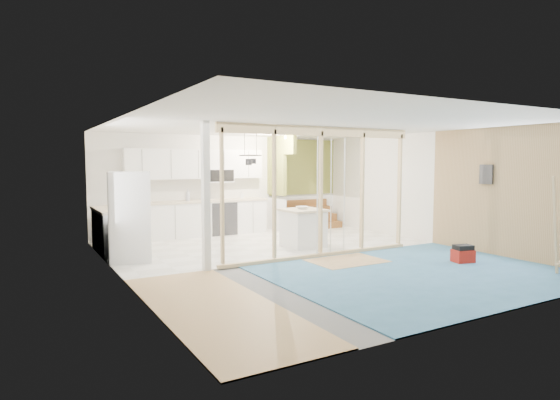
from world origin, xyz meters
TOP-DOWN VIEW (x-y plane):
  - room at (0.00, 0.00)m, footprint 7.01×8.01m
  - floor_overlays at (0.07, 0.06)m, footprint 7.00×8.00m
  - stud_frame at (-0.24, -0.00)m, footprint 4.66×0.14m
  - base_cabinets at (-1.61, 3.36)m, footprint 4.45×2.24m
  - upper_cabinets at (-0.84, 3.82)m, footprint 3.60×0.41m
  - green_partition at (2.04, 3.66)m, footprint 2.25×1.51m
  - pot_rack at (-0.31, 1.89)m, footprint 0.52×0.52m
  - sheathing_panel at (3.48, -2.00)m, footprint 0.02×4.00m
  - electrical_panel at (3.43, -1.40)m, footprint 0.04×0.30m
  - ceiling_light at (1.40, 3.00)m, footprint 0.32×0.32m
  - fridge at (-3.06, 1.45)m, footprint 0.91×0.88m
  - island at (0.60, 1.10)m, footprint 0.88×0.88m
  - bowl at (0.59, 1.13)m, footprint 0.28×0.28m
  - soap_bottle_a at (-1.18, 3.69)m, footprint 0.15×0.15m
  - soap_bottle_b at (0.34, 3.75)m, footprint 0.11×0.11m
  - toolbox at (2.33, -1.77)m, footprint 0.42×0.35m

SIDE VIEW (x-z plane):
  - floor_overlays at x=0.07m, z-range 0.00..0.02m
  - toolbox at x=2.33m, z-range -0.01..0.34m
  - island at x=0.60m, z-range 0.00..0.86m
  - base_cabinets at x=-1.61m, z-range 0.00..0.93m
  - fridge at x=-3.06m, z-range 0.00..1.72m
  - bowl at x=0.59m, z-range 0.86..0.92m
  - green_partition at x=2.04m, z-range -0.36..2.24m
  - soap_bottle_b at x=0.34m, z-range 0.93..1.12m
  - soap_bottle_a at x=-1.18m, z-range 0.93..1.23m
  - sheathing_panel at x=3.48m, z-range 0.00..2.60m
  - room at x=0.00m, z-range 0.00..2.61m
  - stud_frame at x=-0.24m, z-range 0.29..2.89m
  - electrical_panel at x=3.43m, z-range 1.45..1.85m
  - upper_cabinets at x=-0.84m, z-range 1.39..2.25m
  - pot_rack at x=-0.31m, z-range 1.64..2.36m
  - ceiling_light at x=1.40m, z-range 2.50..2.58m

